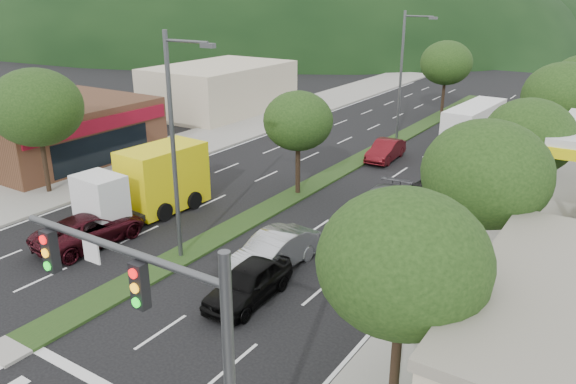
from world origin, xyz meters
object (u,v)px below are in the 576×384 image
Objects in this scene: car_queue_d at (436,185)px; tree_l_a at (36,108)px; tree_med_near at (298,121)px; motorhome at (474,124)px; streetlight_near at (176,139)px; car_queue_a at (248,282)px; tree_r_d at (563,97)px; box_truck at (151,184)px; car_queue_e at (450,143)px; car_queue_b at (380,204)px; tree_med_far at (446,63)px; tree_r_a at (403,262)px; streetlight_mid at (404,70)px; tree_r_c at (529,137)px; suv_maroon at (90,229)px; tree_r_b at (486,174)px; sedan_silver at (273,252)px; car_queue_c at (386,150)px; traffic_signal at (169,335)px.

tree_l_a is at bearing -142.07° from car_queue_d.
tree_med_near is 17.95m from motorhome.
streetlight_near reaches higher than car_queue_a.
tree_r_d reaches higher than box_truck.
tree_r_d is 0.97× the size of box_truck.
car_queue_b is at bearing -93.59° from car_queue_e.
tree_med_far is 1.55× the size of car_queue_a.
tree_r_a is 31.32m from streetlight_mid.
car_queue_d is at bearing 105.51° from tree_r_a.
suv_maroon is at bearing -141.41° from tree_r_c.
tree_med_far is (0.00, 26.00, 0.58)m from tree_med_near.
streetlight_near is 6.93m from suv_maroon.
tree_r_c is 21.61m from suv_maroon.
tree_r_a is at bearing -90.00° from tree_r_b.
tree_r_d is at bearing 90.00° from tree_r_b.
tree_l_a is 8.40m from box_truck.
car_queue_d is at bearing -132.89° from box_truck.
streetlight_mid is (0.00, 25.00, 0.00)m from streetlight_near.
tree_r_a is 17.31m from suv_maroon.
tree_r_b is 0.94× the size of box_truck.
car_queue_a is (0.68, -2.70, -0.04)m from sedan_silver.
streetlight_near is (-11.79, -12.00, 0.84)m from tree_r_c.
car_queue_a is at bearing -80.08° from streetlight_mid.
tree_med_far is 37.81m from car_queue_a.
tree_r_d is 0.72× the size of streetlight_mid.
tree_med_far is at bearing 94.76° from car_queue_a.
tree_r_b is 19.09m from car_queue_c.
box_truck is (7.56, 1.12, -3.50)m from tree_l_a.
tree_med_near reaches higher than car_queue_d.
streetlight_near reaches higher than car_queue_c.
box_truck is at bearing 153.19° from car_queue_a.
motorhome reaches higher than car_queue_b.
car_queue_a is at bearing -88.10° from motorhome.
box_truck is at bearing -114.57° from car_queue_c.
traffic_signal reaches higher than car_queue_d.
car_queue_c is 8.57m from motorhome.
car_queue_c is at bearing -165.84° from tree_r_d.
box_truck is (-9.06, 1.69, 0.88)m from sedan_silver.
car_queue_d is at bearing -80.26° from motorhome.
sedan_silver is (-7.88, -10.57, -3.94)m from tree_r_c.
tree_r_d is at bearing 84.62° from traffic_signal.
car_queue_a is at bearing -96.10° from car_queue_b.
suv_maroon is 27.18m from car_queue_e.
tree_med_near reaches higher than car_queue_e.
streetlight_near reaches higher than traffic_signal.
streetlight_near is 25.00m from streetlight_mid.
tree_r_b is 24.58m from tree_l_a.
tree_r_b is 24.01m from motorhome.
tree_r_c is 1.85× the size of car_queue_e.
car_queue_c is 17.49m from box_truck.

